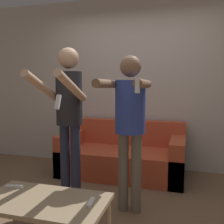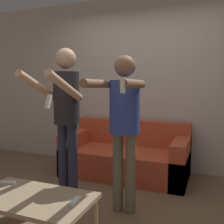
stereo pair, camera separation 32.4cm
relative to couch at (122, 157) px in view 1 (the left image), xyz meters
name	(u,v)px [view 1 (the left image)]	position (x,y,z in m)	size (l,w,h in m)	color
ground_plane	(107,211)	(0.12, -1.15, -0.27)	(14.00, 14.00, 0.00)	brown
wall_back	(136,84)	(0.12, 0.45, 1.08)	(6.40, 0.06, 2.70)	beige
couch	(122,157)	(0.00, 0.00, 0.00)	(1.81, 0.85, 0.78)	#C64C2D
person_standing_left	(68,109)	(-0.35, -1.10, 0.83)	(0.41, 0.76, 1.76)	#282D47
person_standing_right	(130,116)	(0.35, -1.10, 0.77)	(0.43, 0.73, 1.65)	#6B6051
coffee_table	(44,204)	(-0.19, -1.91, 0.12)	(1.03, 0.57, 0.43)	tan
remote_near	(91,202)	(0.21, -1.88, 0.18)	(0.05, 0.15, 0.02)	white
remote_far	(14,187)	(-0.57, -1.78, 0.18)	(0.15, 0.08, 0.02)	white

